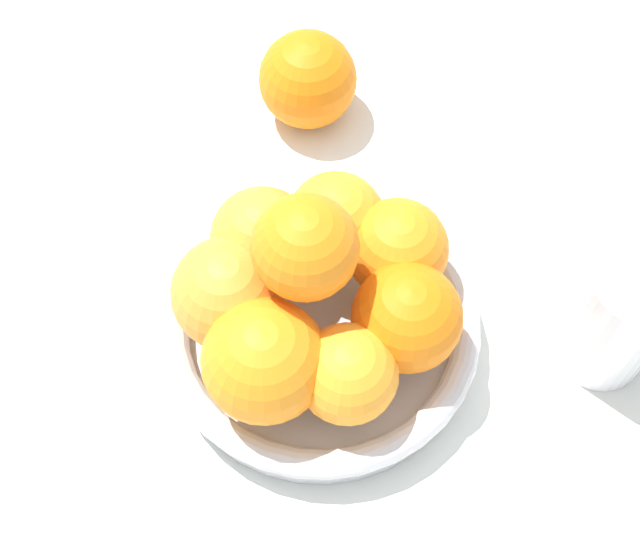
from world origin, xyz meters
The scene contains 5 objects.
ground_plane centered at (0.00, 0.00, 0.00)m, with size 4.00×4.00×0.00m, color silver.
fruit_bowl centered at (0.00, 0.00, 0.02)m, with size 0.23×0.23×0.04m.
orange_pile centered at (0.00, 0.00, 0.08)m, with size 0.20×0.19×0.13m.
stray_orange centered at (0.00, 0.22, 0.04)m, with size 0.08×0.08×0.08m, color orange.
drinking_glass centered at (0.21, -0.02, 0.05)m, with size 0.07×0.07×0.11m, color white.
Camera 1 is at (-0.01, -0.28, 0.61)m, focal length 50.00 mm.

